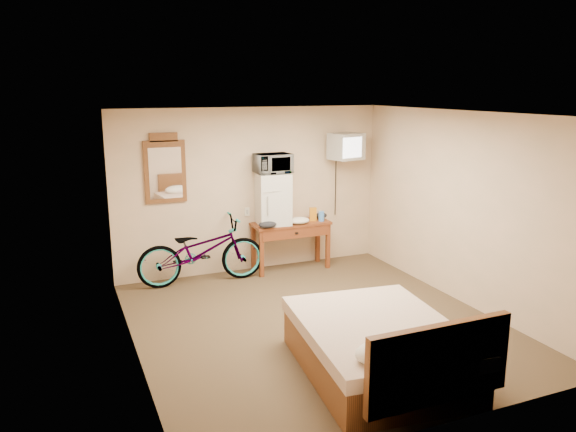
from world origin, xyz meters
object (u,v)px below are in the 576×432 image
object	(u,v)px
blue_cup	(321,216)
bed	(381,347)
microwave	(273,163)
wall_mirror	(165,169)
bicycle	(201,251)
crt_television	(346,146)
mini_fridge	(273,199)
desk	(292,231)

from	to	relation	value
blue_cup	bed	distance (m)	3.50
microwave	wall_mirror	xyz separation A→B (m)	(-1.56, 0.22, -0.03)
bicycle	bed	distance (m)	3.47
crt_television	wall_mirror	size ratio (longest dim) A/B	0.63
crt_television	wall_mirror	bearing A→B (deg)	174.82
blue_cup	wall_mirror	world-z (taller)	wall_mirror
mini_fridge	blue_cup	xyz separation A→B (m)	(0.76, -0.11, -0.31)
mini_fridge	wall_mirror	world-z (taller)	wall_mirror
blue_cup	bicycle	world-z (taller)	bicycle
desk	wall_mirror	distance (m)	2.13
desk	blue_cup	xyz separation A→B (m)	(0.47, -0.06, 0.21)
desk	blue_cup	bearing A→B (deg)	-7.72
microwave	mini_fridge	bearing A→B (deg)	-126.96
mini_fridge	bed	distance (m)	3.54
wall_mirror	bed	xyz separation A→B (m)	(1.35, -3.65, -1.35)
desk	bed	world-z (taller)	bed
microwave	bicycle	xyz separation A→B (m)	(-1.16, -0.10, -1.19)
wall_mirror	bicycle	bearing A→B (deg)	-38.89
mini_fridge	crt_television	size ratio (longest dim) A/B	1.25
desk	bed	size ratio (longest dim) A/B	0.59
microwave	crt_television	bearing A→B (deg)	-4.69
crt_television	bed	size ratio (longest dim) A/B	0.30
desk	mini_fridge	xyz separation A→B (m)	(-0.29, 0.05, 0.52)
desk	bicycle	xyz separation A→B (m)	(-1.44, -0.05, -0.13)
wall_mirror	bicycle	world-z (taller)	wall_mirror
blue_cup	bed	world-z (taller)	blue_cup
microwave	bed	xyz separation A→B (m)	(-0.21, -3.43, -1.38)
mini_fridge	bed	xyz separation A→B (m)	(-0.21, -3.43, -0.84)
desk	bed	distance (m)	3.44
desk	wall_mirror	bearing A→B (deg)	171.70
crt_television	desk	bearing A→B (deg)	-178.89
desk	microwave	size ratio (longest dim) A/B	2.30
blue_cup	desk	bearing A→B (deg)	172.28
mini_fridge	bicycle	size ratio (longest dim) A/B	0.42
bed	bicycle	bearing A→B (deg)	105.91
blue_cup	mini_fridge	bearing A→B (deg)	171.61
mini_fridge	crt_television	bearing A→B (deg)	-1.41
microwave	wall_mirror	world-z (taller)	wall_mirror
bicycle	mini_fridge	bearing A→B (deg)	-82.72
mini_fridge	bed	bearing A→B (deg)	-93.47
mini_fridge	microwave	world-z (taller)	microwave
blue_cup	crt_television	distance (m)	1.15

